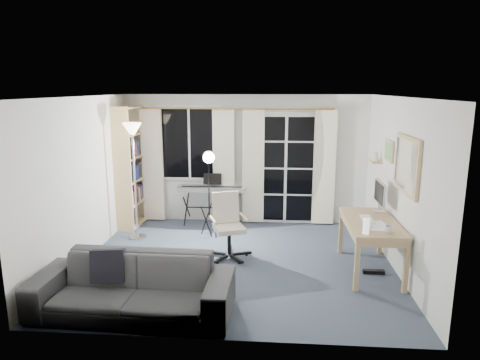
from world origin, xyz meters
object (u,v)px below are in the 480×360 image
at_px(torchiere_lamp, 133,146).
at_px(desk, 371,227).
at_px(keyboard_piano, 212,189).
at_px(monitor, 380,194).
at_px(office_chair, 227,219).
at_px(mug, 389,229).
at_px(studio_light, 209,167).
at_px(sofa, 132,277).
at_px(bookshelf, 129,169).

relative_size(torchiere_lamp, desk, 1.44).
height_order(keyboard_piano, monitor, monitor).
bearing_deg(keyboard_piano, office_chair, -73.78).
bearing_deg(mug, torchiere_lamp, 157.56).
relative_size(office_chair, monitor, 1.86).
bearing_deg(torchiere_lamp, monitor, -8.87).
relative_size(torchiere_lamp, studio_light, 1.28).
bearing_deg(mug, sofa, -163.52).
xyz_separation_m(bookshelf, keyboard_piano, (1.53, 0.03, -0.36)).
relative_size(monitor, mug, 4.39).
distance_m(torchiere_lamp, desk, 3.92).
distance_m(monitor, mug, 0.98).
xyz_separation_m(desk, mug, (0.10, -0.50, 0.15)).
relative_size(keyboard_piano, monitor, 2.38).
bearing_deg(torchiere_lamp, studio_light, 6.40).
distance_m(bookshelf, torchiere_lamp, 1.00).
bearing_deg(mug, keyboard_piano, 137.69).
xyz_separation_m(desk, sofa, (-2.93, -1.40, -0.20)).
bearing_deg(keyboard_piano, desk, -37.45).
bearing_deg(sofa, bookshelf, 110.24).
distance_m(bookshelf, monitor, 4.42).
relative_size(studio_light, office_chair, 1.56).
distance_m(keyboard_piano, office_chair, 1.50).
xyz_separation_m(monitor, mug, (-0.10, -0.95, -0.22)).
height_order(torchiere_lamp, keyboard_piano, torchiere_lamp).
relative_size(keyboard_piano, studio_light, 0.82).
xyz_separation_m(office_chair, mug, (2.15, -0.92, 0.21)).
bearing_deg(sofa, mug, 18.16).
bearing_deg(bookshelf, monitor, -15.87).
bearing_deg(monitor, sofa, -149.63).
relative_size(bookshelf, monitor, 4.21).
relative_size(desk, sofa, 0.60).
bearing_deg(desk, mug, -78.89).
xyz_separation_m(bookshelf, mug, (4.11, -2.32, -0.26)).
relative_size(mug, sofa, 0.05).
distance_m(office_chair, monitor, 2.28).
xyz_separation_m(torchiere_lamp, studio_light, (1.22, 0.14, -0.35)).
xyz_separation_m(torchiere_lamp, mug, (3.76, -1.55, -0.79)).
bearing_deg(studio_light, desk, -37.59).
height_order(bookshelf, monitor, bookshelf).
bearing_deg(office_chair, monitor, -19.93).
bearing_deg(sofa, monitor, 32.25).
distance_m(keyboard_piano, desk, 3.10).
xyz_separation_m(office_chair, monitor, (2.24, 0.03, 0.43)).
xyz_separation_m(studio_light, sofa, (-0.50, -2.58, -0.79)).
bearing_deg(monitor, mug, -96.00).
bearing_deg(bookshelf, sofa, -69.24).
height_order(studio_light, monitor, studio_light).
distance_m(studio_light, mug, 3.08).
xyz_separation_m(bookshelf, office_chair, (1.96, -1.40, -0.47)).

